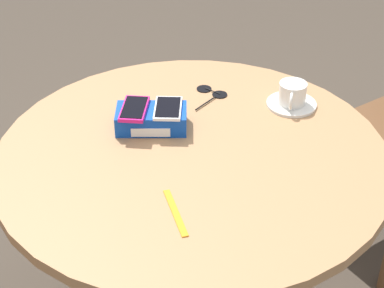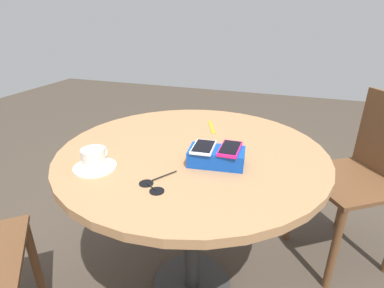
% 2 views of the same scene
% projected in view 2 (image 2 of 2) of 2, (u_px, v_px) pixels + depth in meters
% --- Properties ---
extents(ground_plane, '(8.00, 8.00, 0.00)m').
position_uv_depth(ground_plane, '(192.00, 285.00, 1.47)').
color(ground_plane, '#42382D').
extents(round_table, '(1.04, 1.04, 0.74)m').
position_uv_depth(round_table, '(192.00, 171.00, 1.22)').
color(round_table, '#2D2D2D').
rests_on(round_table, ground_plane).
extents(phone_box, '(0.20, 0.13, 0.06)m').
position_uv_depth(phone_box, '(216.00, 157.00, 1.05)').
color(phone_box, '#0F42AD').
rests_on(phone_box, round_table).
extents(phone_magenta, '(0.07, 0.13, 0.01)m').
position_uv_depth(phone_magenta, '(230.00, 149.00, 1.03)').
color(phone_magenta, '#D11975').
rests_on(phone_magenta, phone_box).
extents(phone_white, '(0.08, 0.12, 0.01)m').
position_uv_depth(phone_white, '(204.00, 147.00, 1.04)').
color(phone_white, silver).
rests_on(phone_white, phone_box).
extents(saucer, '(0.15, 0.15, 0.01)m').
position_uv_depth(saucer, '(95.00, 167.00, 1.03)').
color(saucer, silver).
rests_on(saucer, round_table).
extents(coffee_cup, '(0.08, 0.11, 0.06)m').
position_uv_depth(coffee_cup, '(94.00, 157.00, 1.01)').
color(coffee_cup, silver).
rests_on(coffee_cup, saucer).
extents(lanyard_strap, '(0.08, 0.16, 0.00)m').
position_uv_depth(lanyard_strap, '(212.00, 127.00, 1.39)').
color(lanyard_strap, orange).
rests_on(lanyard_strap, round_table).
extents(sunglasses, '(0.09, 0.15, 0.01)m').
position_uv_depth(sunglasses, '(152.00, 186.00, 0.92)').
color(sunglasses, black).
rests_on(sunglasses, round_table).
extents(chair_far_side, '(0.56, 0.56, 0.88)m').
position_uv_depth(chair_far_side, '(360.00, 178.00, 1.50)').
color(chair_far_side, brown).
rests_on(chair_far_side, ground_plane).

